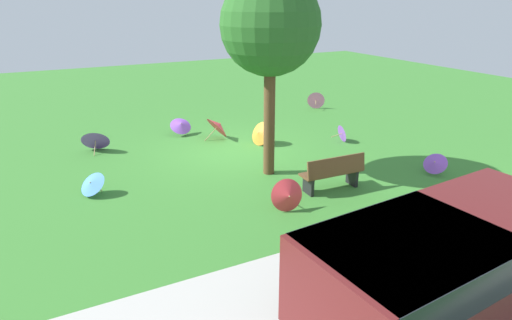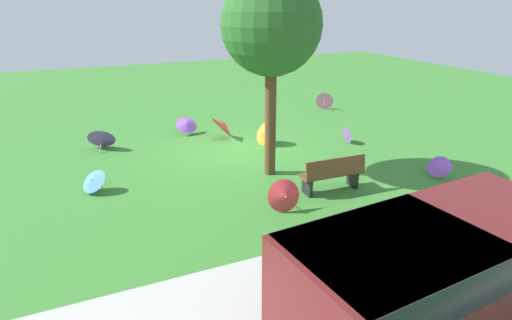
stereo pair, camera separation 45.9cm
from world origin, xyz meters
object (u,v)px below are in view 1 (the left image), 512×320
park_bench (333,173)px  parasol_purple_0 (343,133)px  parasol_purple_2 (435,163)px  parasol_purple_3 (96,139)px  parasol_purple_1 (181,125)px  van_dark (441,262)px  parasol_pink_1 (316,100)px  parasol_blue_0 (92,183)px  parasol_red_1 (288,196)px  shade_tree (270,26)px  parasol_orange_0 (260,133)px  parasol_red_0 (218,126)px

park_bench → parasol_purple_0: park_bench is taller
parasol_purple_2 → parasol_purple_3: (7.70, -6.12, 0.03)m
park_bench → parasol_purple_1: park_bench is taller
van_dark → parasol_pink_1: 12.89m
park_bench → parasol_purple_2: bearing=171.7°
parasol_blue_0 → parasol_red_1: size_ratio=1.07×
park_bench → parasol_red_1: size_ratio=2.08×
park_bench → shade_tree: bearing=-63.4°
parasol_purple_3 → park_bench: bearing=129.6°
parasol_purple_0 → parasol_orange_0: bearing=-20.4°
parasol_purple_0 → parasol_purple_2: 3.45m
parasol_purple_0 → parasol_blue_0: bearing=4.7°
parasol_purple_2 → parasol_pink_1: 7.74m
parasol_orange_0 → parasol_red_1: parasol_orange_0 is taller
parasol_orange_0 → parasol_red_1: size_ratio=1.14×
parasol_purple_2 → parasol_orange_0: bearing=-56.1°
van_dark → parasol_orange_0: 8.41m
parasol_blue_0 → parasol_orange_0: parasol_orange_0 is taller
park_bench → parasol_red_0: (0.88, -5.12, -0.01)m
shade_tree → parasol_pink_1: size_ratio=6.74×
parasol_pink_1 → parasol_purple_0: bearing=66.7°
parasol_red_0 → park_bench: bearing=99.7°
van_dark → parasol_blue_0: size_ratio=5.69×
parasol_purple_0 → parasol_red_1: 5.43m
parasol_purple_0 → park_bench: bearing=48.6°
parasol_pink_1 → parasol_red_1: parasol_red_1 is taller
shade_tree → parasol_blue_0: 5.67m
parasol_purple_1 → parasol_purple_0: bearing=145.7°
park_bench → parasol_blue_0: size_ratio=1.95×
parasol_purple_2 → parasol_red_0: 6.78m
parasol_purple_1 → van_dark: bearing=92.9°
parasol_purple_0 → parasol_purple_2: (-0.36, 3.43, 0.06)m
parasol_purple_1 → parasol_red_1: parasol_red_1 is taller
parasol_blue_0 → parasol_red_0: parasol_red_0 is taller
parasol_pink_1 → parasol_purple_1: bearing=10.0°
parasol_purple_2 → parasol_purple_1: bearing=-53.2°
park_bench → parasol_blue_0: (5.28, -2.34, -0.15)m
parasol_purple_0 → parasol_red_1: bearing=39.6°
parasol_purple_3 → parasol_red_1: parasol_purple_3 is taller
parasol_pink_1 → parasol_purple_3: 9.25m
parasol_purple_0 → parasol_purple_1: size_ratio=0.81×
parasol_purple_3 → parasol_purple_2: bearing=141.5°
shade_tree → van_dark: bearing=85.2°
parasol_purple_0 → parasol_pink_1: (-1.80, -4.18, 0.09)m
parasol_purple_0 → parasol_purple_2: size_ratio=0.77×
van_dark → parasol_purple_3: (3.35, -10.02, -0.53)m
parasol_red_0 → parasol_orange_0: size_ratio=1.04×
parasol_purple_0 → parasol_purple_3: (7.34, -2.70, 0.09)m
parasol_pink_1 → parasol_red_1: bearing=52.0°
parasol_purple_3 → parasol_orange_0: parasol_orange_0 is taller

